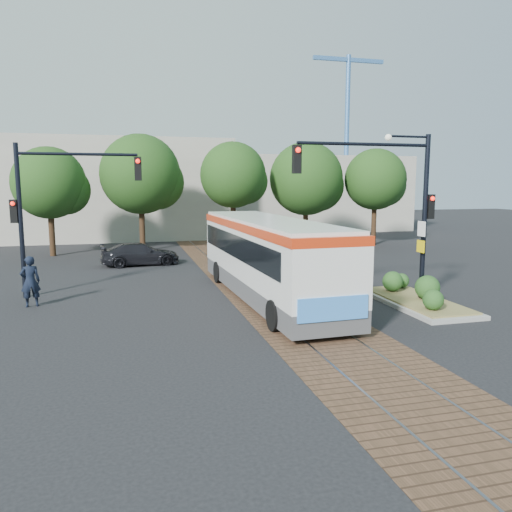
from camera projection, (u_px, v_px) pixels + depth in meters
The scene contains 11 objects.
ground at pixel (285, 306), 18.30m from camera, with size 120.00×120.00×0.00m, color black.
trackbed at pixel (257, 285), 22.13m from camera, with size 3.60×40.00×0.02m.
tree_row at pixel (227, 178), 33.62m from camera, with size 26.40×5.60×7.67m.
warehouses at pixel (182, 191), 45.14m from camera, with size 40.00×13.00×8.00m.
crane at pixel (347, 124), 53.81m from camera, with size 8.00×0.50×18.00m.
city_bus at pixel (268, 255), 19.27m from camera, with size 2.90×11.76×3.12m.
traffic_island at pixel (416, 295), 18.61m from camera, with size 2.20×5.20×1.13m.
signal_pole_main at pixel (396, 192), 17.90m from camera, with size 5.49×0.46×6.00m.
signal_pole_left at pixel (51, 199), 19.46m from camera, with size 4.99×0.34×6.00m.
officer at pixel (30, 281), 18.10m from camera, with size 0.68×0.45×1.87m, color black.
parked_car at pixel (140, 254), 27.48m from camera, with size 1.73×4.25×1.23m, color black.
Camera 1 is at (-5.58, -16.99, 4.44)m, focal length 35.00 mm.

